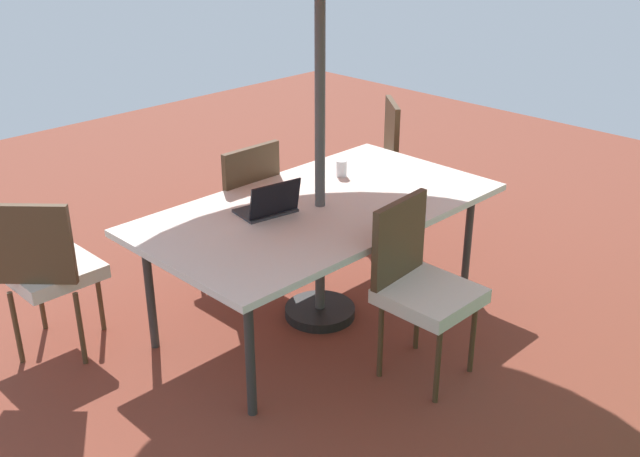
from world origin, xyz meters
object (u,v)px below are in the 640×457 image
(chair_north, at_px, (420,282))
(cup, at_px, (342,168))
(chair_southeast, at_px, (47,266))
(laptop, at_px, (269,206))
(dining_table, at_px, (320,212))
(chair_south, at_px, (239,204))
(chair_southwest, at_px, (372,156))

(chair_north, distance_m, cup, 1.17)
(chair_southeast, bearing_deg, laptop, -166.14)
(dining_table, distance_m, laptop, 0.33)
(chair_south, height_order, laptop, chair_south)
(dining_table, height_order, cup, cup)
(chair_southwest, bearing_deg, chair_south, -48.62)
(chair_north, xyz_separation_m, cup, (-0.48, -1.03, 0.25))
(chair_southeast, relative_size, chair_north, 1.00)
(chair_southeast, bearing_deg, dining_table, -163.76)
(laptop, bearing_deg, chair_north, 116.08)
(chair_south, xyz_separation_m, chair_north, (0.01, 1.52, 0.00))
(chair_north, distance_m, laptop, 0.97)
(chair_north, bearing_deg, chair_south, 84.90)
(chair_south, height_order, chair_southwest, same)
(chair_south, relative_size, chair_southwest, 1.00)
(chair_south, xyz_separation_m, cup, (-0.47, 0.48, 0.25))
(chair_south, bearing_deg, cup, 135.30)
(dining_table, bearing_deg, chair_southeast, -30.33)
(chair_north, xyz_separation_m, laptop, (0.26, -0.90, 0.25))
(chair_south, height_order, cup, chair_south)
(dining_table, height_order, chair_southeast, chair_southeast)
(chair_southeast, distance_m, chair_southwest, 2.68)
(cup, bearing_deg, chair_southeast, -16.71)
(chair_southeast, distance_m, cup, 1.89)
(chair_north, xyz_separation_m, chair_southwest, (-1.37, -1.54, 0.00))
(chair_southwest, relative_size, cup, 9.24)
(chair_south, relative_size, cup, 9.24)
(laptop, height_order, cup, laptop)
(cup, bearing_deg, chair_north, 65.02)
(chair_south, height_order, chair_southeast, same)
(chair_south, relative_size, chair_north, 1.00)
(chair_southwest, relative_size, laptop, 2.75)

